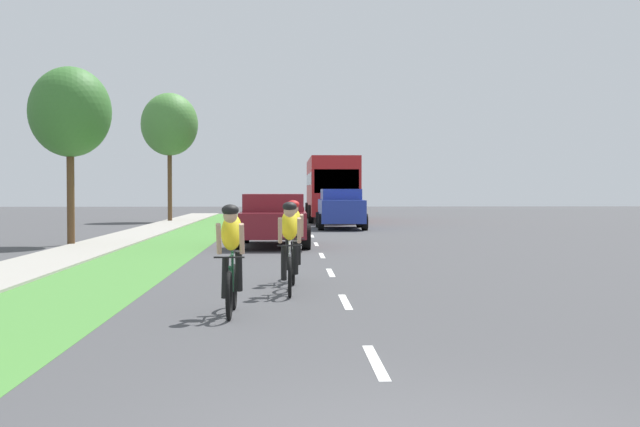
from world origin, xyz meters
name	(u,v)px	position (x,y,z in m)	size (l,w,h in m)	color
ground_plane	(318,248)	(0.00, 20.00, 0.00)	(120.00, 120.00, 0.00)	#424244
grass_verge	(166,248)	(-4.61, 20.00, 0.00)	(2.47, 70.00, 0.01)	#478438
sidewalk_concrete	(92,248)	(-6.83, 20.00, 0.00)	(1.98, 70.00, 0.10)	#9E998E
lane_markings_center	(314,240)	(0.00, 24.00, 0.00)	(0.12, 53.13, 0.01)	white
cyclist_lead	(231,258)	(-1.71, 6.34, 0.81)	(0.42, 1.72, 1.58)	black
cyclist_trailing	(290,247)	(-0.88, 8.69, 0.81)	(0.42, 1.72, 1.58)	black
cyclist_distant	(293,240)	(-0.81, 10.53, 0.81)	(0.42, 1.72, 1.58)	black
pickup_maroon	(274,220)	(-1.35, 20.70, 0.83)	(2.22, 5.10, 1.64)	maroon
suv_blue	(341,208)	(1.46, 32.28, 0.95)	(2.15, 4.70, 1.79)	#23389E
bus_red	(331,186)	(1.52, 42.35, 1.98)	(2.78, 11.60, 3.48)	red
street_tree_near	(70,113)	(-7.82, 21.46, 4.21)	(2.60, 2.60, 5.67)	brown
street_tree_far	(169,125)	(-7.40, 40.97, 5.30)	(3.11, 3.11, 7.04)	brown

